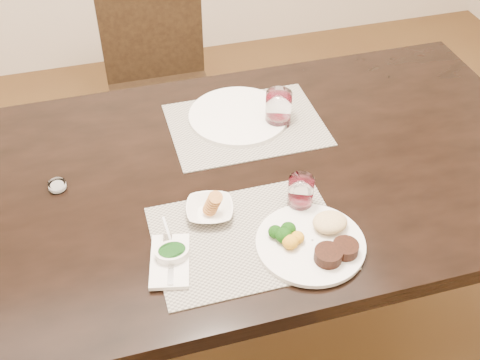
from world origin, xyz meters
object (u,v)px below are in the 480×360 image
object	(u,v)px
chair_far	(160,77)
dinner_plate	(316,241)
far_plate	(238,116)
steak_knife	(312,241)
cracker_bowl	(210,210)
wine_glass_near	(300,194)

from	to	relation	value
chair_far	dinner_plate	size ratio (longest dim) A/B	3.36
chair_far	far_plate	size ratio (longest dim) A/B	2.93
dinner_plate	steak_knife	distance (m)	0.02
cracker_bowl	chair_far	bearing A→B (deg)	87.93
steak_knife	far_plate	xyz separation A→B (m)	(-0.03, 0.55, 0.00)
steak_knife	far_plate	bearing A→B (deg)	88.33
chair_far	cracker_bowl	bearing A→B (deg)	-92.07
chair_far	dinner_plate	distance (m)	1.30
steak_knife	wine_glass_near	distance (m)	0.14
cracker_bowl	far_plate	distance (m)	0.43
steak_knife	far_plate	size ratio (longest dim) A/B	0.72
dinner_plate	wine_glass_near	size ratio (longest dim) A/B	2.93
steak_knife	dinner_plate	bearing A→B (deg)	-60.55
chair_far	steak_knife	world-z (taller)	chair_far
chair_far	steak_knife	xyz separation A→B (m)	(0.18, -1.25, 0.26)
dinner_plate	steak_knife	size ratio (longest dim) A/B	1.21
cracker_bowl	steak_knife	bearing A→B (deg)	-36.96
chair_far	wine_glass_near	world-z (taller)	chair_far
chair_far	steak_knife	size ratio (longest dim) A/B	4.08
wine_glass_near	far_plate	bearing A→B (deg)	96.58
chair_far	wine_glass_near	bearing A→B (deg)	-80.13
wine_glass_near	chair_far	bearing A→B (deg)	99.87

